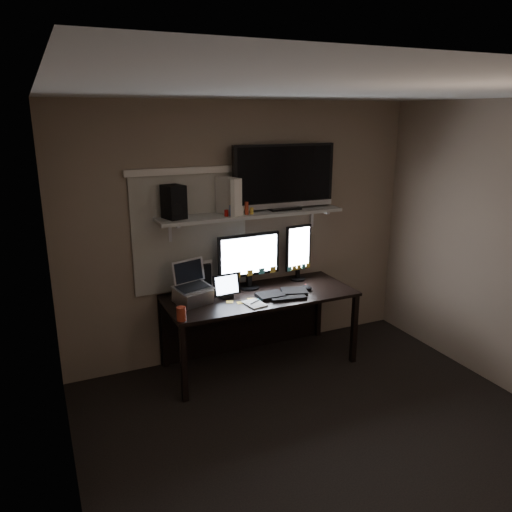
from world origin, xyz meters
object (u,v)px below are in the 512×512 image
monitor_portrait (298,252)px  cup (181,314)px  laptop (193,284)px  speaker (174,202)px  desk (255,307)px  tablet (226,286)px  monitor_landscape (249,261)px  keyboard (282,293)px  tv (284,177)px  game_console (229,196)px  mouse (307,288)px

monitor_portrait → cup: size_ratio=4.95×
laptop → speaker: size_ratio=1.25×
monitor_portrait → desk: bearing=-176.0°
tablet → monitor_landscape: bearing=23.4°
monitor_portrait → speaker: bearing=173.0°
speaker → desk: bearing=-22.3°
monitor_landscape → keyboard: monitor_landscape is taller
tv → game_console: bearing=-178.4°
monitor_landscape → tv: size_ratio=0.62×
mouse → tablet: 0.81m
desk → speaker: 1.31m
monitor_portrait → tv: bearing=175.9°
mouse → cup: 1.34m
mouse → tablet: size_ratio=0.45×
laptop → tv: (1.00, 0.18, 0.88)m
keyboard → game_console: bearing=151.3°
cup → keyboard: bearing=10.4°
cup → game_console: 1.18m
desk → monitor_portrait: 0.71m
tv → tablet: bearing=-164.2°
game_console → desk: bearing=-38.6°
cup → game_console: size_ratio=0.35×
tablet → speaker: speaker is taller
monitor_landscape → tv: (0.38, 0.02, 0.78)m
monitor_landscape → tv: tv is taller
desk → laptop: size_ratio=4.87×
desk → laptop: (-0.65, -0.09, 0.36)m
tablet → desk: bearing=9.8°
monitor_portrait → mouse: bearing=-108.7°
keyboard → cup: 1.05m
game_console → speaker: (-0.51, 0.01, -0.02)m
laptop → cup: bearing=-138.7°
laptop → cup: size_ratio=3.16×
monitor_landscape → cup: (-0.83, -0.50, -0.22)m
tablet → game_console: 0.83m
game_console → speaker: bearing=161.5°
monitor_portrait → game_console: game_console is taller
laptop → game_console: size_ratio=1.09×
laptop → monitor_portrait: bearing=-7.9°
keyboard → game_console: 1.04m
laptop → cup: 0.41m
tablet → keyboard: bearing=-21.2°
monitor_landscape → game_console: bearing=174.4°
cup → monitor_portrait: bearing=20.9°
desk → mouse: mouse is taller
desk → cup: (-0.85, -0.42, 0.24)m
monitor_landscape → tablet: bearing=-153.8°
tablet → laptop: (-0.32, -0.00, 0.07)m
monitor_portrait → game_console: bearing=174.1°
monitor_landscape → speaker: 0.94m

